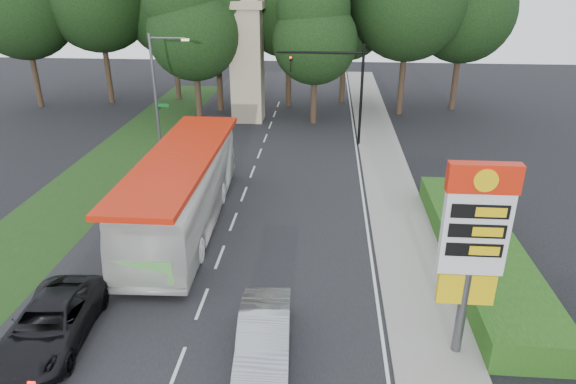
# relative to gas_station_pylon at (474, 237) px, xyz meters

# --- Properties ---
(ground) EXTENTS (120.00, 120.00, 0.00)m
(ground) POSITION_rel_gas_station_pylon_xyz_m (-9.20, -1.99, -4.45)
(ground) COLOR black
(ground) RESTS_ON ground
(road_surface) EXTENTS (14.00, 80.00, 0.02)m
(road_surface) POSITION_rel_gas_station_pylon_xyz_m (-9.20, 10.01, -4.44)
(road_surface) COLOR black
(road_surface) RESTS_ON ground
(sidewalk_right) EXTENTS (3.00, 80.00, 0.12)m
(sidewalk_right) POSITION_rel_gas_station_pylon_xyz_m (-0.70, 10.01, -4.39)
(sidewalk_right) COLOR gray
(sidewalk_right) RESTS_ON ground
(grass_verge_left) EXTENTS (5.00, 50.00, 0.02)m
(grass_verge_left) POSITION_rel_gas_station_pylon_xyz_m (-18.70, 16.01, -4.44)
(grass_verge_left) COLOR #193814
(grass_verge_left) RESTS_ON ground
(hedge) EXTENTS (3.00, 14.00, 1.20)m
(hedge) POSITION_rel_gas_station_pylon_xyz_m (2.30, 6.01, -3.85)
(hedge) COLOR #214612
(hedge) RESTS_ON ground
(gas_station_pylon) EXTENTS (2.10, 0.45, 6.85)m
(gas_station_pylon) POSITION_rel_gas_station_pylon_xyz_m (0.00, 0.00, 0.00)
(gas_station_pylon) COLOR #59595E
(gas_station_pylon) RESTS_ON ground
(traffic_signal_mast) EXTENTS (6.10, 0.35, 7.20)m
(traffic_signal_mast) POSITION_rel_gas_station_pylon_xyz_m (-3.52, 22.00, 0.22)
(traffic_signal_mast) COLOR black
(traffic_signal_mast) RESTS_ON ground
(streetlight_signs) EXTENTS (2.75, 0.98, 8.00)m
(streetlight_signs) POSITION_rel_gas_station_pylon_xyz_m (-16.19, 20.01, -0.01)
(streetlight_signs) COLOR #59595E
(streetlight_signs) RESTS_ON ground
(monument) EXTENTS (3.00, 3.00, 10.05)m
(monument) POSITION_rel_gas_station_pylon_xyz_m (-11.20, 28.01, 0.66)
(monument) COLOR tan
(monument) RESTS_ON ground
(tree_monument_left) EXTENTS (7.28, 7.28, 14.30)m
(tree_monument_left) POSITION_rel_gas_station_pylon_xyz_m (-15.20, 27.01, 4.23)
(tree_monument_left) COLOR #2D2116
(tree_monument_left) RESTS_ON ground
(tree_monument_right) EXTENTS (6.72, 6.72, 13.20)m
(tree_monument_right) POSITION_rel_gas_station_pylon_xyz_m (-5.70, 27.51, 3.56)
(tree_monument_right) COLOR #2D2116
(tree_monument_right) RESTS_ON ground
(transit_bus) EXTENTS (3.65, 13.61, 3.76)m
(transit_bus) POSITION_rel_gas_station_pylon_xyz_m (-11.55, 8.56, -2.57)
(transit_bus) COLOR white
(transit_bus) RESTS_ON ground
(sedan_silver) EXTENTS (1.98, 4.95, 1.60)m
(sedan_silver) POSITION_rel_gas_station_pylon_xyz_m (-6.43, -0.71, -3.65)
(sedan_silver) COLOR #94979B
(sedan_silver) RESTS_ON ground
(suv_charcoal) EXTENTS (2.93, 5.62, 1.51)m
(suv_charcoal) POSITION_rel_gas_station_pylon_xyz_m (-13.85, -0.52, -3.69)
(suv_charcoal) COLOR black
(suv_charcoal) RESTS_ON ground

